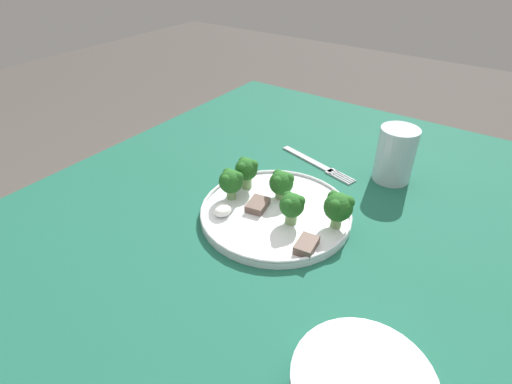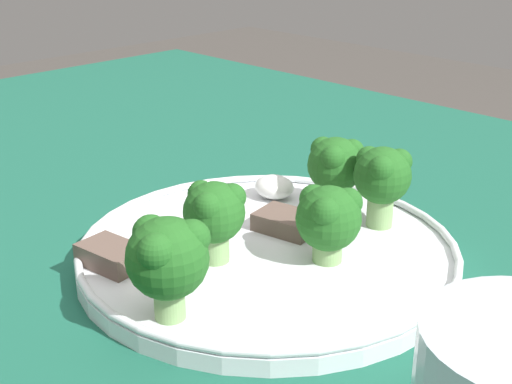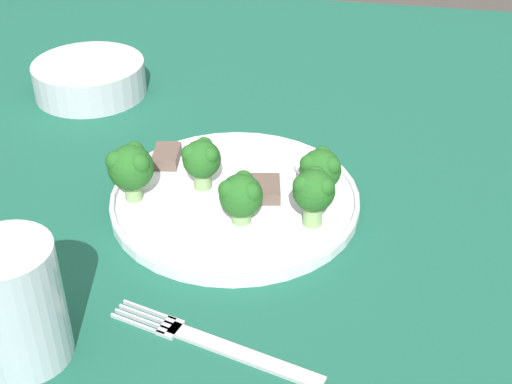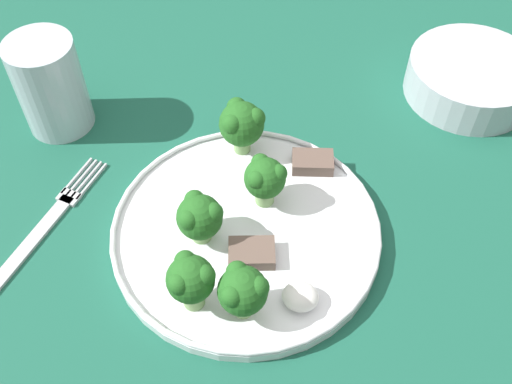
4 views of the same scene
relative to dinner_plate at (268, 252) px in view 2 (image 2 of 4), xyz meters
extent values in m
cube|color=#195642|center=(0.05, 0.09, -0.02)|extent=(1.32, 1.15, 0.03)
cylinder|color=brown|center=(0.65, -0.42, -0.38)|extent=(0.06, 0.06, 0.69)
cylinder|color=white|center=(0.00, 0.00, 0.00)|extent=(0.28, 0.28, 0.01)
torus|color=white|center=(0.00, 0.00, 0.01)|extent=(0.28, 0.28, 0.01)
cylinder|color=#7FA866|center=(0.01, -0.09, 0.01)|extent=(0.02, 0.02, 0.02)
sphere|color=#215B1E|center=(0.01, -0.09, 0.04)|extent=(0.05, 0.05, 0.05)
sphere|color=#215B1E|center=(0.03, -0.09, 0.05)|extent=(0.02, 0.02, 0.02)
sphere|color=#215B1E|center=(0.01, -0.08, 0.05)|extent=(0.02, 0.02, 0.02)
sphere|color=#215B1E|center=(0.01, -0.11, 0.05)|extent=(0.02, 0.02, 0.02)
cylinder|color=#7FA866|center=(-0.04, -0.02, 0.01)|extent=(0.02, 0.02, 0.02)
sphere|color=#215B1E|center=(-0.04, -0.02, 0.04)|extent=(0.05, 0.05, 0.05)
sphere|color=#215B1E|center=(-0.03, -0.02, 0.05)|extent=(0.02, 0.02, 0.02)
sphere|color=#215B1E|center=(-0.05, 0.00, 0.05)|extent=(0.02, 0.02, 0.02)
sphere|color=#215B1E|center=(-0.05, -0.03, 0.05)|extent=(0.02, 0.02, 0.02)
cylinder|color=#7FA866|center=(-0.03, -0.09, 0.02)|extent=(0.02, 0.02, 0.03)
sphere|color=#215B1E|center=(-0.03, -0.09, 0.05)|extent=(0.05, 0.05, 0.05)
sphere|color=#215B1E|center=(-0.02, -0.09, 0.06)|extent=(0.02, 0.02, 0.02)
sphere|color=#215B1E|center=(-0.04, -0.08, 0.06)|extent=(0.02, 0.02, 0.02)
sphere|color=#215B1E|center=(-0.04, -0.10, 0.06)|extent=(0.02, 0.02, 0.02)
cylinder|color=#7FA866|center=(-0.02, 0.11, 0.01)|extent=(0.02, 0.02, 0.02)
sphere|color=#215B1E|center=(-0.02, 0.11, 0.04)|extent=(0.05, 0.05, 0.05)
sphere|color=#215B1E|center=(-0.01, 0.11, 0.06)|extent=(0.02, 0.02, 0.02)
sphere|color=#215B1E|center=(-0.03, 0.12, 0.06)|extent=(0.02, 0.02, 0.02)
sphere|color=#215B1E|center=(-0.03, 0.10, 0.06)|extent=(0.02, 0.02, 0.02)
cylinder|color=#7FA866|center=(0.01, 0.04, 0.01)|extent=(0.02, 0.02, 0.02)
sphere|color=#215B1E|center=(0.01, 0.04, 0.04)|extent=(0.04, 0.04, 0.04)
sphere|color=#215B1E|center=(0.03, 0.04, 0.05)|extent=(0.02, 0.02, 0.02)
sphere|color=#215B1E|center=(0.01, 0.05, 0.05)|extent=(0.02, 0.02, 0.02)
sphere|color=#215B1E|center=(0.01, 0.03, 0.05)|extent=(0.02, 0.02, 0.02)
cube|color=brown|center=(0.01, -0.03, 0.01)|extent=(0.05, 0.04, 0.01)
cube|color=brown|center=(0.06, 0.10, 0.01)|extent=(0.05, 0.04, 0.02)
ellipsoid|color=white|center=(0.07, -0.07, 0.01)|extent=(0.04, 0.03, 0.02)
camera|label=1|loc=(0.51, 0.31, 0.45)|focal=28.00mm
camera|label=2|loc=(-0.33, 0.34, 0.24)|focal=50.00mm
camera|label=3|loc=(-0.65, -0.15, 0.46)|focal=50.00mm
camera|label=4|loc=(0.07, -0.35, 0.52)|focal=42.00mm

